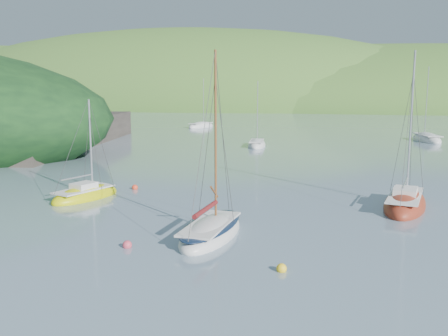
% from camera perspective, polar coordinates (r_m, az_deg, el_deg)
% --- Properties ---
extents(ground, '(700.00, 700.00, 0.00)m').
position_cam_1_polar(ground, '(23.76, -5.39, -9.22)').
color(ground, slate).
rests_on(ground, ground).
extents(shoreline_hills, '(690.00, 135.00, 56.00)m').
position_cam_1_polar(shoreline_hills, '(194.46, 9.78, 7.05)').
color(shoreline_hills, '#2D6526').
rests_on(shoreline_hills, ground).
extents(daysailer_white, '(2.69, 6.62, 10.01)m').
position_cam_1_polar(daysailer_white, '(25.55, -1.51, -7.31)').
color(daysailer_white, silver).
rests_on(daysailer_white, ground).
extents(sloop_red, '(3.60, 7.43, 10.54)m').
position_cam_1_polar(sloop_red, '(33.30, 19.96, -3.95)').
color(sloop_red, maroon).
rests_on(sloop_red, ground).
extents(sailboat_yellow, '(3.72, 5.90, 7.30)m').
position_cam_1_polar(sailboat_yellow, '(35.20, -15.55, -3.07)').
color(sailboat_yellow, '#C2C609').
rests_on(sailboat_yellow, ground).
extents(distant_sloop_a, '(2.96, 6.42, 8.84)m').
position_cam_1_polar(distant_sloop_a, '(62.94, 3.76, 2.63)').
color(distant_sloop_a, silver).
rests_on(distant_sloop_a, ground).
extents(distant_sloop_b, '(4.43, 8.17, 11.06)m').
position_cam_1_polar(distant_sloop_b, '(74.29, 22.15, 3.01)').
color(distant_sloop_b, silver).
rests_on(distant_sloop_b, ground).
extents(distant_sloop_c, '(4.42, 7.13, 9.61)m').
position_cam_1_polar(distant_sloop_c, '(91.54, -2.63, 4.76)').
color(distant_sloop_c, silver).
rests_on(distant_sloop_c, ground).
extents(mooring_buoys, '(22.26, 14.10, 0.44)m').
position_cam_1_polar(mooring_buoys, '(27.65, 0.28, -6.23)').
color(mooring_buoys, yellow).
rests_on(mooring_buoys, ground).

